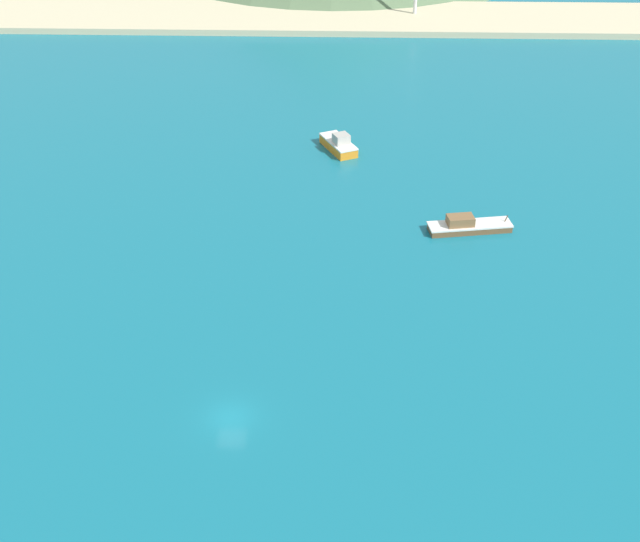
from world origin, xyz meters
TOP-DOWN VIEW (x-y plane):
  - ground at (0.00, 30.00)m, footprint 260.00×280.00m
  - fishing_boat_5 at (8.84, 57.36)m, footprint 5.76×7.90m
  - fishing_boat_8 at (24.67, 34.36)m, footprint 10.40×4.34m
  - beach_strip at (0.00, 122.01)m, footprint 247.00×22.39m

SIDE VIEW (x-z plane):
  - ground at x=0.00m, z-range -0.50..0.00m
  - beach_strip at x=0.00m, z-range 0.00..1.20m
  - fishing_boat_8 at x=24.67m, z-range -0.32..1.70m
  - fishing_boat_5 at x=8.84m, z-range -0.45..2.33m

